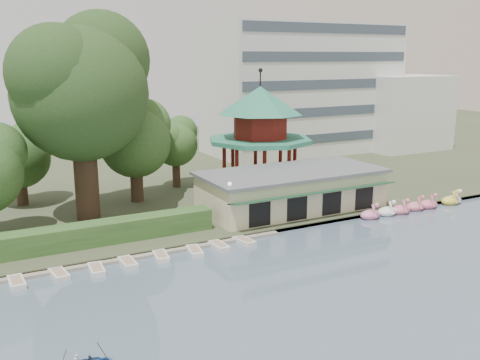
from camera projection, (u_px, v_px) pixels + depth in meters
ground_plane at (354, 330)px, 30.87m from camera, size 220.00×220.00×0.00m
shore at (116, 167)px, 75.65m from camera, size 220.00×70.00×0.40m
embankment at (223, 239)px, 45.75m from camera, size 220.00×0.60×0.30m
dock at (81, 265)px, 40.22m from camera, size 34.00×1.60×0.24m
boathouse at (292, 189)px, 53.81m from camera, size 18.60×9.39×3.90m
pavilion at (260, 126)px, 62.21m from camera, size 12.40×12.40×13.50m
office_building at (319, 93)px, 85.73m from camera, size 38.00×18.00×20.00m
hedge at (31, 243)px, 41.44m from camera, size 30.00×2.00×1.80m
lamp_post at (230, 197)px, 47.17m from camera, size 0.36×0.36×4.28m
big_tree at (81, 83)px, 48.22m from camera, size 13.44×12.52×19.30m
small_trees at (28, 155)px, 49.74m from camera, size 39.31×16.80×10.72m
swan_boats at (416, 206)px, 54.82m from camera, size 13.67×1.99×1.92m
moored_rowboats at (74, 272)px, 38.70m from camera, size 29.88×2.77×0.36m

